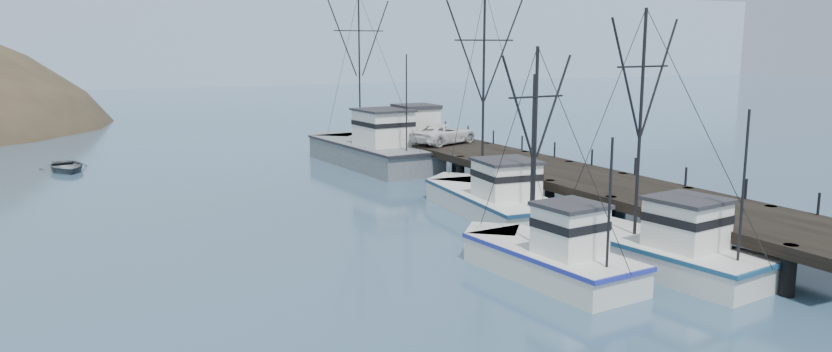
{
  "coord_description": "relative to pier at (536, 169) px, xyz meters",
  "views": [
    {
      "loc": [
        -13.11,
        -21.86,
        9.38
      ],
      "look_at": [
        4.08,
        12.96,
        2.5
      ],
      "focal_mm": 32.0,
      "sensor_mm": 36.0,
      "label": 1
    }
  ],
  "objects": [
    {
      "name": "ground",
      "position": [
        -14.0,
        -16.0,
        -1.69
      ],
      "size": [
        400.0,
        400.0,
        0.0
      ],
      "primitive_type": "plane",
      "color": "#2F4D6A",
      "rests_on": "ground"
    },
    {
      "name": "pier",
      "position": [
        0.0,
        0.0,
        0.0
      ],
      "size": [
        6.0,
        44.0,
        2.0
      ],
      "color": "black",
      "rests_on": "ground"
    },
    {
      "name": "distant_ridge",
      "position": [
        -4.0,
        154.0,
        -1.69
      ],
      "size": [
        360.0,
        40.0,
        26.0
      ],
      "primitive_type": "cube",
      "color": "#9EB2C6",
      "rests_on": "ground"
    },
    {
      "name": "trawler_near",
      "position": [
        -4.51,
        -14.96,
        -0.87
      ],
      "size": [
        4.93,
        11.16,
        11.26
      ],
      "color": "silver",
      "rests_on": "ground"
    },
    {
      "name": "trawler_mid",
      "position": [
        -9.34,
        -13.92,
        -0.87
      ],
      "size": [
        3.97,
        9.57,
        9.69
      ],
      "color": "silver",
      "rests_on": "ground"
    },
    {
      "name": "trawler_far",
      "position": [
        -5.14,
        -2.96,
        -0.87
      ],
      "size": [
        5.09,
        12.77,
        12.8
      ],
      "color": "silver",
      "rests_on": "ground"
    },
    {
      "name": "work_vessel",
      "position": [
        -4.73,
        15.74,
        -0.46
      ],
      "size": [
        6.0,
        16.6,
        13.71
      ],
      "color": "slate",
      "rests_on": "ground"
    },
    {
      "name": "pier_shed",
      "position": [
        -1.5,
        13.97,
        1.73
      ],
      "size": [
        3.0,
        3.2,
        2.8
      ],
      "color": "silver",
      "rests_on": "pier"
    },
    {
      "name": "pickup_truck",
      "position": [
        -0.61,
        11.04,
        1.08
      ],
      "size": [
        6.13,
        4.44,
        1.55
      ],
      "primitive_type": "imported",
      "rotation": [
        0.0,
        0.0,
        1.95
      ],
      "color": "silver",
      "rests_on": "pier"
    },
    {
      "name": "motorboat",
      "position": [
        -26.39,
        23.31,
        -1.69
      ],
      "size": [
        4.02,
        5.26,
        1.02
      ],
      "primitive_type": "imported",
      "rotation": [
        0.0,
        0.0,
        0.11
      ],
      "color": "#4E5357",
      "rests_on": "ground"
    }
  ]
}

